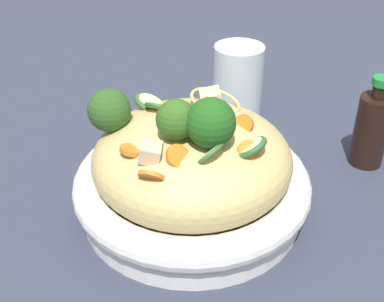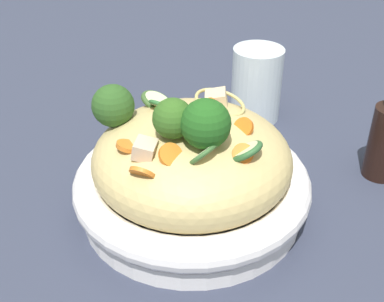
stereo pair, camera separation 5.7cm
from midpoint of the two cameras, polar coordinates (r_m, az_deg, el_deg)
The scene contains 8 objects.
ground_plane at distance 0.62m, azimuth 2.65°, elevation -6.63°, with size 3.00×3.00×0.00m, color #303548.
serving_bowl at distance 0.60m, azimuth 2.72°, elevation -4.37°, with size 0.28×0.28×0.06m.
noodle_heap at distance 0.57m, azimuth 2.85°, elevation -0.92°, with size 0.23×0.23×0.11m.
broccoli_florets at distance 0.53m, azimuth -0.31°, elevation 3.84°, with size 0.14×0.17×0.08m.
carrot_coins at distance 0.52m, azimuth 2.73°, elevation 0.84°, with size 0.15×0.11×0.04m.
zucchini_slices at distance 0.56m, azimuth 2.47°, elevation 3.11°, with size 0.11×0.19×0.03m.
chicken_chunks at distance 0.55m, azimuth 3.02°, elevation 3.37°, with size 0.14×0.11×0.03m.
drinking_glass at distance 0.79m, azimuth 9.41°, elevation 7.48°, with size 0.08×0.08×0.11m.
Camera 2 is at (0.14, 0.45, 0.40)m, focal length 46.85 mm.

